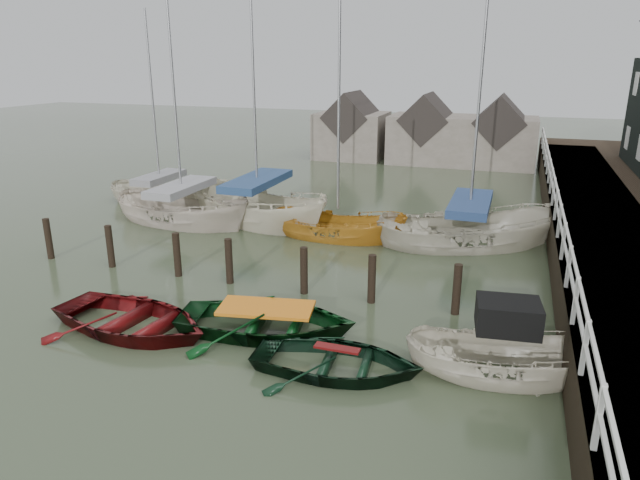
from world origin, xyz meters
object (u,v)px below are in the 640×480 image
at_px(rowboat_red, 133,331).
at_px(rowboat_green, 267,332).
at_px(sailboat_a, 184,221).
at_px(sailboat_c, 338,237).
at_px(sailboat_b, 258,220).
at_px(rowboat_dkgreen, 337,371).
at_px(motorboat, 502,372).
at_px(sailboat_e, 162,203).
at_px(sailboat_d, 467,243).

height_order(rowboat_red, rowboat_green, rowboat_green).
bearing_deg(sailboat_a, sailboat_c, -80.57).
relative_size(sailboat_a, sailboat_b, 0.83).
distance_m(rowboat_dkgreen, sailboat_a, 13.14).
distance_m(rowboat_red, motorboat, 8.83).
bearing_deg(rowboat_dkgreen, sailboat_c, 12.33).
bearing_deg(sailboat_e, rowboat_dkgreen, -130.07).
height_order(rowboat_green, motorboat, motorboat).
distance_m(sailboat_a, sailboat_b, 3.07).
xyz_separation_m(sailboat_a, sailboat_d, (11.35, 0.85, 0.00)).
distance_m(sailboat_c, sailboat_d, 4.80).
height_order(motorboat, sailboat_e, sailboat_e).
bearing_deg(motorboat, rowboat_green, 80.67).
bearing_deg(rowboat_red, sailboat_e, 38.61).
relative_size(sailboat_a, sailboat_c, 1.12).
relative_size(motorboat, sailboat_d, 0.33).
height_order(rowboat_red, rowboat_dkgreen, rowboat_red).
bearing_deg(rowboat_dkgreen, sailboat_b, 27.96).
height_order(rowboat_red, motorboat, motorboat).
distance_m(rowboat_dkgreen, sailboat_e, 16.75).
bearing_deg(rowboat_green, sailboat_a, 31.98).
relative_size(motorboat, sailboat_e, 0.45).
relative_size(rowboat_red, motorboat, 1.02).
height_order(sailboat_b, sailboat_e, sailboat_b).
distance_m(rowboat_green, sailboat_e, 14.34).
bearing_deg(motorboat, sailboat_e, 49.01).
distance_m(rowboat_green, sailboat_d, 9.64).
relative_size(sailboat_a, sailboat_d, 0.82).
relative_size(rowboat_red, sailboat_d, 0.34).
bearing_deg(sailboat_c, sailboat_d, -80.22).
height_order(sailboat_d, sailboat_e, sailboat_d).
xyz_separation_m(sailboat_b, sailboat_c, (3.78, -1.01, -0.04)).
relative_size(rowboat_dkgreen, motorboat, 0.87).
bearing_deg(sailboat_b, rowboat_red, -149.51).
bearing_deg(sailboat_b, rowboat_green, -130.54).
relative_size(motorboat, sailboat_b, 0.33).
bearing_deg(sailboat_b, motorboat, -109.57).
height_order(sailboat_a, sailboat_c, sailboat_a).
xyz_separation_m(sailboat_c, sailboat_e, (-9.28, 2.20, 0.05)).
bearing_deg(sailboat_d, rowboat_dkgreen, 146.91).
xyz_separation_m(rowboat_green, sailboat_a, (-7.29, 7.90, 0.06)).
relative_size(rowboat_green, sailboat_b, 0.34).
bearing_deg(rowboat_green, rowboat_dkgreen, -129.25).
bearing_deg(sailboat_b, sailboat_d, -69.17).
distance_m(motorboat, sailboat_e, 18.81).
bearing_deg(sailboat_c, sailboat_e, 78.74).
bearing_deg(rowboat_dkgreen, rowboat_red, 83.09).
bearing_deg(sailboat_c, rowboat_green, -173.04).
bearing_deg(rowboat_red, sailboat_a, 32.35).
xyz_separation_m(motorboat, sailboat_e, (-15.58, 10.54, -0.04)).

